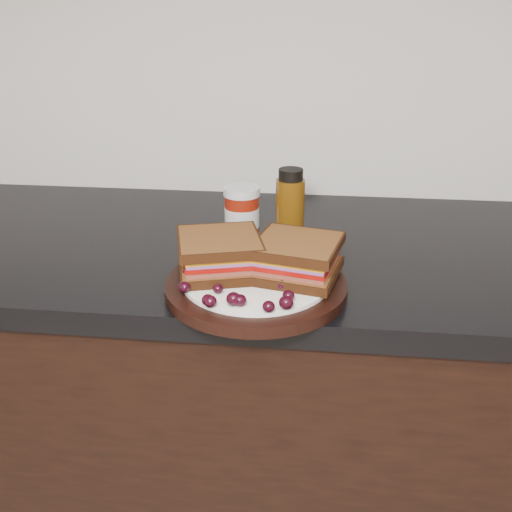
{
  "coord_description": "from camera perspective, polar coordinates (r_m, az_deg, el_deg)",
  "views": [
    {
      "loc": [
        0.08,
        0.71,
        1.31
      ],
      "look_at": [
        -0.01,
        1.49,
        0.96
      ],
      "focal_mm": 40.0,
      "sensor_mm": 36.0,
      "label": 1
    }
  ],
  "objects": [
    {
      "name": "grape_14",
      "position": [
        0.92,
        -1.76,
        -0.24
      ],
      "size": [
        0.02,
        0.02,
        0.02
      ],
      "primitive_type": "ellipsoid",
      "color": "black",
      "rests_on": "plate"
    },
    {
      "name": "grape_5",
      "position": [
        0.79,
        -1.61,
        -4.44
      ],
      "size": [
        0.02,
        0.02,
        0.02
      ],
      "primitive_type": "ellipsoid",
      "color": "black",
      "rests_on": "plate"
    },
    {
      "name": "base_cabinets",
      "position": [
        1.32,
        1.69,
        -17.79
      ],
      "size": [
        3.96,
        0.58,
        0.86
      ],
      "primitive_type": "cube",
      "color": "black",
      "rests_on": "ground_plane"
    },
    {
      "name": "grape_6",
      "position": [
        0.77,
        1.27,
        -5.07
      ],
      "size": [
        0.02,
        0.02,
        0.02
      ],
      "primitive_type": "ellipsoid",
      "color": "black",
      "rests_on": "plate"
    },
    {
      "name": "plate",
      "position": [
        0.88,
        0.0,
        -3.04
      ],
      "size": [
        0.28,
        0.28,
        0.02
      ],
      "primitive_type": "cylinder",
      "color": "black",
      "rests_on": "countertop"
    },
    {
      "name": "grape_19",
      "position": [
        0.93,
        -3.38,
        0.03
      ],
      "size": [
        0.02,
        0.02,
        0.02
      ],
      "primitive_type": "ellipsoid",
      "color": "black",
      "rests_on": "plate"
    },
    {
      "name": "grape_8",
      "position": [
        0.8,
        3.26,
        -3.98
      ],
      "size": [
        0.02,
        0.02,
        0.02
      ],
      "primitive_type": "ellipsoid",
      "color": "black",
      "rests_on": "plate"
    },
    {
      "name": "grape_0",
      "position": [
        0.83,
        -7.16,
        -3.1
      ],
      "size": [
        0.02,
        0.02,
        0.02
      ],
      "primitive_type": "ellipsoid",
      "color": "black",
      "rests_on": "plate"
    },
    {
      "name": "grape_17",
      "position": [
        0.88,
        -4.31,
        -1.31
      ],
      "size": [
        0.02,
        0.02,
        0.02
      ],
      "primitive_type": "ellipsoid",
      "color": "black",
      "rests_on": "plate"
    },
    {
      "name": "sandwich_right",
      "position": [
        0.87,
        4.11,
        -0.2
      ],
      "size": [
        0.15,
        0.15,
        0.06
      ],
      "primitive_type": null,
      "rotation": [
        0.0,
        0.0,
        -0.22
      ],
      "color": "brown",
      "rests_on": "plate"
    },
    {
      "name": "grape_10",
      "position": [
        0.85,
        6.14,
        -2.39
      ],
      "size": [
        0.02,
        0.02,
        0.02
      ],
      "primitive_type": "ellipsoid",
      "color": "black",
      "rests_on": "plate"
    },
    {
      "name": "grape_15",
      "position": [
        0.91,
        -2.37,
        -0.53
      ],
      "size": [
        0.02,
        0.02,
        0.02
      ],
      "primitive_type": "ellipsoid",
      "color": "black",
      "rests_on": "plate"
    },
    {
      "name": "grape_1",
      "position": [
        0.83,
        -3.83,
        -3.28
      ],
      "size": [
        0.02,
        0.02,
        0.01
      ],
      "primitive_type": "ellipsoid",
      "color": "black",
      "rests_on": "plate"
    },
    {
      "name": "grape_18",
      "position": [
        0.86,
        -6.86,
        -1.9
      ],
      "size": [
        0.02,
        0.02,
        0.02
      ],
      "primitive_type": "ellipsoid",
      "color": "black",
      "rests_on": "plate"
    },
    {
      "name": "grape_4",
      "position": [
        0.79,
        -2.26,
        -4.31
      ],
      "size": [
        0.02,
        0.02,
        0.02
      ],
      "primitive_type": "ellipsoid",
      "color": "black",
      "rests_on": "plate"
    },
    {
      "name": "condiment_jar",
      "position": [
        1.07,
        -1.41,
        4.33
      ],
      "size": [
        0.08,
        0.08,
        0.1
      ],
      "primitive_type": "cylinder",
      "rotation": [
        0.0,
        0.0,
        0.22
      ],
      "color": "maroon",
      "rests_on": "countertop"
    },
    {
      "name": "oil_bottle",
      "position": [
        1.03,
        3.41,
        4.79
      ],
      "size": [
        0.06,
        0.06,
        0.14
      ],
      "primitive_type": "cylinder",
      "rotation": [
        0.0,
        0.0,
        -0.23
      ],
      "color": "#533108",
      "rests_on": "countertop"
    },
    {
      "name": "grape_3",
      "position": [
        0.79,
        -4.59,
        -4.55
      ],
      "size": [
        0.02,
        0.02,
        0.02
      ],
      "primitive_type": "ellipsoid",
      "color": "black",
      "rests_on": "plate"
    },
    {
      "name": "countertop",
      "position": [
        1.08,
        1.97,
        0.45
      ],
      "size": [
        3.98,
        0.6,
        0.04
      ],
      "primitive_type": "cube",
      "color": "black",
      "rests_on": "base_cabinets"
    },
    {
      "name": "sandwich_left",
      "position": [
        0.88,
        -3.67,
        0.18
      ],
      "size": [
        0.15,
        0.15,
        0.06
      ],
      "primitive_type": null,
      "rotation": [
        0.0,
        0.0,
        0.27
      ],
      "color": "brown",
      "rests_on": "plate"
    },
    {
      "name": "grape_11",
      "position": [
        0.86,
        5.09,
        -2.19
      ],
      "size": [
        0.02,
        0.02,
        0.01
      ],
      "primitive_type": "ellipsoid",
      "color": "black",
      "rests_on": "plate"
    },
    {
      "name": "grape_2",
      "position": [
        0.79,
        -4.83,
        -4.41
      ],
      "size": [
        0.02,
        0.02,
        0.02
      ],
      "primitive_type": "ellipsoid",
      "color": "black",
      "rests_on": "plate"
    },
    {
      "name": "grape_20",
      "position": [
        0.88,
        -3.51,
        -1.28
      ],
      "size": [
        0.02,
        0.02,
        0.02
      ],
      "primitive_type": "ellipsoid",
      "color": "black",
      "rests_on": "plate"
    },
    {
      "name": "grape_21",
      "position": [
        0.88,
        -3.3,
        -1.51
      ],
      "size": [
        0.02,
        0.02,
        0.02
      ],
      "primitive_type": "ellipsoid",
      "color": "black",
      "rests_on": "plate"
    },
    {
      "name": "grape_16",
      "position": [
        0.91,
        -5.15,
        -0.5
      ],
      "size": [
        0.02,
        0.02,
        0.02
      ],
      "primitive_type": "ellipsoid",
      "color": "black",
      "rests_on": "plate"
    },
    {
      "name": "grape_12",
      "position": [
        0.87,
        5.49,
        -1.75
      ],
      "size": [
        0.02,
        0.02,
        0.02
      ],
      "primitive_type": "ellipsoid",
      "color": "black",
      "rests_on": "plate"
    },
    {
      "name": "grape_7",
      "position": [
        0.78,
        3.03,
        -4.68
      ],
      "size": [
        0.02,
        0.02,
        0.02
      ],
      "primitive_type": "ellipsoid",
      "color": "black",
      "rests_on": "plate"
    },
    {
      "name": "grape_13",
      "position": [
        0.9,
        4.42,
        -0.66
      ],
      "size": [
        0.02,
        0.02,
        0.02
      ],
      "primitive_type": "ellipsoid",
      "color": "black",
      "rests_on": "plate"
    },
    {
      "name": "grape_9",
      "position": [
        0.83,
        2.63,
        -2.88
      ],
      "size": [
        0.02,
        0.02,
        0.02
      ],
      "primitive_type": "ellipsoid",
      "color": "black",
      "rests_on": "plate"
    }
  ]
}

